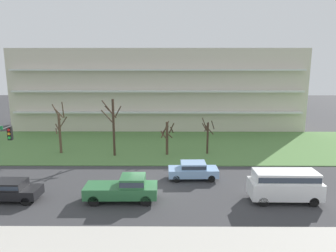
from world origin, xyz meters
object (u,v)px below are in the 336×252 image
object	(u,v)px
tree_right	(208,135)
sedan_blue_near_right	(193,170)
sedan_black_center_right	(10,190)
pickup_green_near_left	(124,188)
tree_left	(113,125)
van_white_center_left	(285,184)
tree_center	(167,136)
tree_far_left	(60,129)

from	to	relation	value
tree_right	sedan_blue_near_right	distance (m)	8.17
tree_right	sedan_black_center_right	bearing A→B (deg)	-143.09
tree_right	pickup_green_near_left	bearing A→B (deg)	-122.17
tree_right	sedan_blue_near_right	world-z (taller)	tree_right
tree_right	tree_left	bearing A→B (deg)	-175.43
van_white_center_left	tree_center	bearing A→B (deg)	127.17
tree_far_left	tree_right	distance (m)	16.89
tree_far_left	tree_center	xyz separation A→B (m)	(12.29, -0.55, -0.66)
tree_far_left	sedan_black_center_right	distance (m)	12.68
sedan_blue_near_right	van_white_center_left	bearing A→B (deg)	143.98
tree_left	sedan_black_center_right	size ratio (longest dim) A/B	1.45
sedan_black_center_right	tree_left	bearing A→B (deg)	64.79
tree_center	tree_right	bearing A→B (deg)	3.43
tree_left	sedan_blue_near_right	xyz separation A→B (m)	(8.35, -6.90, -2.72)
pickup_green_near_left	sedan_blue_near_right	bearing A→B (deg)	38.71
tree_center	van_white_center_left	world-z (taller)	tree_center
pickup_green_near_left	sedan_black_center_right	size ratio (longest dim) A/B	1.22
tree_left	van_white_center_left	xyz separation A→B (m)	(14.85, -11.40, -2.20)
sedan_black_center_right	sedan_blue_near_right	bearing A→B (deg)	19.25
tree_center	tree_right	world-z (taller)	tree_right
tree_far_left	sedan_blue_near_right	xyz separation A→B (m)	(14.67, -8.02, -1.98)
tree_far_left	pickup_green_near_left	xyz separation A→B (m)	(9.17, -12.51, -1.84)
van_white_center_left	pickup_green_near_left	bearing A→B (deg)	-179.41
tree_far_left	tree_left	world-z (taller)	tree_left
tree_left	tree_center	xyz separation A→B (m)	(5.97, 0.57, -1.40)
tree_left	sedan_black_center_right	xyz separation A→B (m)	(-5.75, -11.40, -2.72)
sedan_blue_near_right	tree_center	bearing A→B (deg)	-73.66
tree_far_left	tree_center	world-z (taller)	tree_far_left
tree_right	sedan_black_center_right	xyz separation A→B (m)	(-16.30, -12.24, -1.38)
van_white_center_left	sedan_blue_near_right	xyz separation A→B (m)	(-6.50, 4.50, -0.52)
tree_far_left	sedan_blue_near_right	world-z (taller)	tree_far_left
tree_center	sedan_black_center_right	size ratio (longest dim) A/B	0.86
pickup_green_near_left	tree_right	bearing A→B (deg)	57.24
tree_right	van_white_center_left	world-z (taller)	tree_right
tree_right	van_white_center_left	distance (m)	13.00
tree_center	sedan_black_center_right	world-z (taller)	tree_center
tree_far_left	tree_left	bearing A→B (deg)	-10.00
tree_center	sedan_black_center_right	bearing A→B (deg)	-134.40
tree_far_left	tree_right	size ratio (longest dim) A/B	1.42
tree_left	pickup_green_near_left	bearing A→B (deg)	-75.96
tree_far_left	sedan_black_center_right	xyz separation A→B (m)	(0.57, -12.52, -1.98)
tree_center	pickup_green_near_left	bearing A→B (deg)	-104.61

